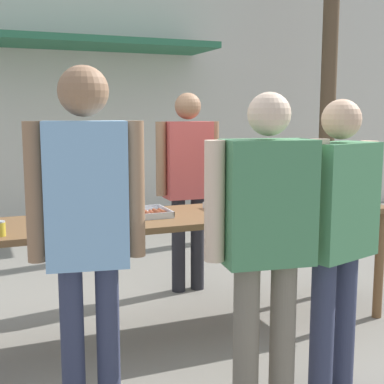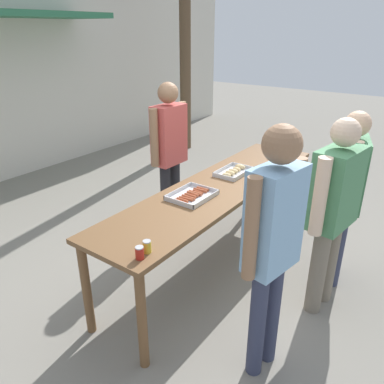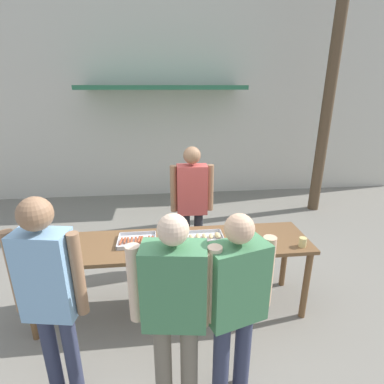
{
  "view_description": "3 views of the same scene",
  "coord_description": "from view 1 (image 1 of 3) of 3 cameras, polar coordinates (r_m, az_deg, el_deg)",
  "views": [
    {
      "loc": [
        -1.37,
        -3.37,
        1.55
      ],
      "look_at": [
        0.0,
        0.0,
        1.01
      ],
      "focal_mm": 50.0,
      "sensor_mm": 36.0,
      "label": 1
    },
    {
      "loc": [
        -2.81,
        -1.72,
        2.23
      ],
      "look_at": [
        -0.37,
        0.05,
        0.91
      ],
      "focal_mm": 35.0,
      "sensor_mm": 36.0,
      "label": 2
    },
    {
      "loc": [
        -0.09,
        -2.82,
        2.42
      ],
      "look_at": [
        0.3,
        0.85,
        1.11
      ],
      "focal_mm": 28.0,
      "sensor_mm": 36.0,
      "label": 3
    }
  ],
  "objects": [
    {
      "name": "beer_cup",
      "position": [
        4.19,
        18.43,
        -0.79
      ],
      "size": [
        0.08,
        0.08,
        0.1
      ],
      "color": "#DBC67A",
      "rests_on": "serving_table"
    },
    {
      "name": "person_server_behind_table",
      "position": [
        4.57,
        -0.44,
        1.96
      ],
      "size": [
        0.57,
        0.22,
        1.71
      ],
      "rotation": [
        0.0,
        0.0,
        -0.02
      ],
      "color": "#232328",
      "rests_on": "ground"
    },
    {
      "name": "condiment_jar_ketchup",
      "position": [
        3.21,
        -19.76,
        -3.7
      ],
      "size": [
        0.06,
        0.06,
        0.09
      ],
      "color": "gold",
      "rests_on": "serving_table"
    },
    {
      "name": "person_customer_waiting_in_line",
      "position": [
        2.72,
        7.98,
        -3.83
      ],
      "size": [
        0.65,
        0.31,
        1.65
      ],
      "rotation": [
        0.0,
        0.0,
        3.01
      ],
      "color": "#756B5B",
      "rests_on": "ground"
    },
    {
      "name": "food_tray_buns",
      "position": [
        3.88,
        4.68,
        -1.51
      ],
      "size": [
        0.4,
        0.26,
        0.06
      ],
      "color": "silver",
      "rests_on": "serving_table"
    },
    {
      "name": "food_tray_sausages",
      "position": [
        3.62,
        -5.67,
        -2.35
      ],
      "size": [
        0.4,
        0.32,
        0.04
      ],
      "color": "silver",
      "rests_on": "serving_table"
    },
    {
      "name": "ground_plane",
      "position": [
        3.95,
        0.0,
        -14.59
      ],
      "size": [
        24.0,
        24.0,
        0.0
      ],
      "primitive_type": "plane",
      "color": "gray"
    },
    {
      "name": "building_facade_back",
      "position": [
        7.51,
        -11.82,
        13.71
      ],
      "size": [
        12.0,
        1.11,
        4.5
      ],
      "color": "beige",
      "rests_on": "ground"
    },
    {
      "name": "person_customer_with_cup",
      "position": [
        2.99,
        15.23,
        -3.26
      ],
      "size": [
        0.61,
        0.36,
        1.62
      ],
      "rotation": [
        0.0,
        0.0,
        3.44
      ],
      "color": "#333851",
      "rests_on": "ground"
    },
    {
      "name": "person_customer_holding_hotdog",
      "position": [
        2.51,
        -11.15,
        -2.74
      ],
      "size": [
        0.53,
        0.26,
        1.76
      ],
      "rotation": [
        0.0,
        0.0,
        2.97
      ],
      "color": "#333851",
      "rests_on": "ground"
    },
    {
      "name": "serving_table",
      "position": [
        3.72,
        0.0,
        -3.65
      ],
      "size": [
        2.95,
        0.7,
        0.86
      ],
      "color": "brown",
      "rests_on": "ground"
    }
  ]
}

